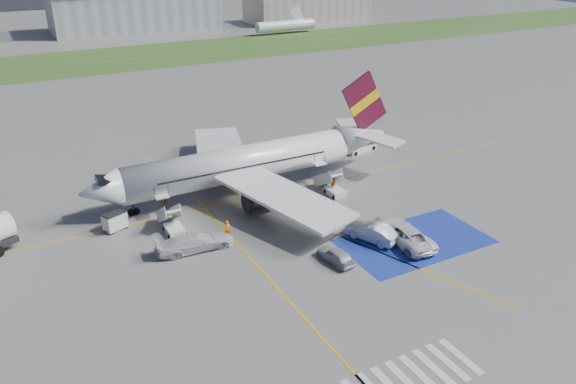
% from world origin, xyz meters
% --- Properties ---
extents(ground, '(400.00, 400.00, 0.00)m').
position_xyz_m(ground, '(0.00, 0.00, 0.00)').
color(ground, '#60605E').
rests_on(ground, ground).
extents(grass_strip, '(400.00, 30.00, 0.01)m').
position_xyz_m(grass_strip, '(0.00, 95.00, 0.01)').
color(grass_strip, '#2D4C1E').
rests_on(grass_strip, ground).
extents(taxiway_line_main, '(120.00, 0.20, 0.01)m').
position_xyz_m(taxiway_line_main, '(0.00, 12.00, 0.01)').
color(taxiway_line_main, gold).
rests_on(taxiway_line_main, ground).
extents(taxiway_line_cross, '(0.20, 60.00, 0.01)m').
position_xyz_m(taxiway_line_cross, '(-5.00, -10.00, 0.01)').
color(taxiway_line_cross, gold).
rests_on(taxiway_line_cross, ground).
extents(taxiway_line_diag, '(20.71, 56.45, 0.01)m').
position_xyz_m(taxiway_line_diag, '(0.00, 12.00, 0.01)').
color(taxiway_line_diag, gold).
rests_on(taxiway_line_diag, ground).
extents(staging_box, '(14.00, 8.00, 0.01)m').
position_xyz_m(staging_box, '(10.00, -4.00, 0.01)').
color(staging_box, navy).
rests_on(staging_box, ground).
extents(crosswalk, '(9.00, 4.00, 0.01)m').
position_xyz_m(crosswalk, '(-1.80, -18.00, 0.01)').
color(crosswalk, silver).
rests_on(crosswalk, ground).
extents(terminal_centre, '(48.00, 18.00, 12.00)m').
position_xyz_m(terminal_centre, '(20.00, 135.00, 6.00)').
color(terminal_centre, gray).
rests_on(terminal_centre, ground).
extents(terminal_east, '(40.00, 16.00, 8.00)m').
position_xyz_m(terminal_east, '(75.00, 128.00, 4.00)').
color(terminal_east, gray).
rests_on(terminal_east, ground).
extents(airliner, '(36.81, 32.95, 11.92)m').
position_xyz_m(airliner, '(1.51, 14.00, 3.39)').
color(airliner, silver).
rests_on(airliner, ground).
extents(airstairs_fwd, '(1.90, 5.20, 3.60)m').
position_xyz_m(airstairs_fwd, '(-9.50, 8.70, 0.62)').
color(airstairs_fwd, silver).
rests_on(airstairs_fwd, ground).
extents(airstairs_aft, '(1.90, 5.20, 3.60)m').
position_xyz_m(airstairs_aft, '(9.00, 8.70, 0.62)').
color(airstairs_aft, silver).
rests_on(airstairs_aft, ground).
extents(gpu_cart, '(2.49, 2.05, 1.80)m').
position_xyz_m(gpu_cart, '(-14.37, 11.75, 0.81)').
color(gpu_cart, silver).
rests_on(gpu_cart, ground).
extents(belt_loader, '(5.05, 2.54, 1.46)m').
position_xyz_m(belt_loader, '(19.50, 18.25, 0.36)').
color(belt_loader, silver).
rests_on(belt_loader, ground).
extents(car_silver_a, '(2.13, 4.15, 1.35)m').
position_xyz_m(car_silver_a, '(1.43, -3.55, 0.68)').
color(car_silver_a, '#A8AAAF').
rests_on(car_silver_a, ground).
extents(car_silver_b, '(3.71, 5.48, 1.71)m').
position_xyz_m(car_silver_b, '(6.55, -1.83, 0.85)').
color(car_silver_b, '#BABDC1').
rests_on(car_silver_b, ground).
extents(van_white_a, '(3.30, 6.24, 2.26)m').
position_xyz_m(van_white_a, '(9.11, -3.34, 1.13)').
color(van_white_a, white).
rests_on(van_white_a, ground).
extents(van_white_b, '(5.53, 2.54, 2.12)m').
position_xyz_m(van_white_b, '(-8.84, 4.34, 1.06)').
color(van_white_b, silver).
rests_on(van_white_b, ground).
extents(crew_fwd, '(0.64, 0.46, 1.66)m').
position_xyz_m(crew_fwd, '(-5.17, 5.28, 0.83)').
color(crew_fwd, orange).
rests_on(crew_fwd, ground).
extents(crew_nose, '(1.10, 1.09, 1.79)m').
position_xyz_m(crew_nose, '(-8.39, 14.75, 0.89)').
color(crew_nose, orange).
rests_on(crew_nose, ground).
extents(crew_aft, '(0.51, 1.12, 1.88)m').
position_xyz_m(crew_aft, '(9.29, 9.23, 0.94)').
color(crew_aft, orange).
rests_on(crew_aft, ground).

